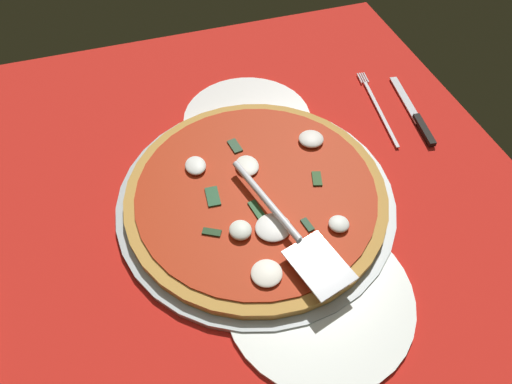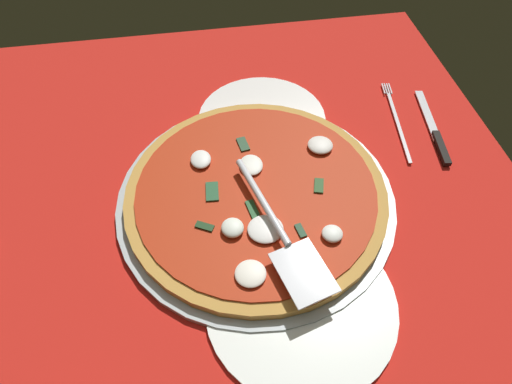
{
  "view_description": "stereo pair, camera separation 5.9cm",
  "coord_description": "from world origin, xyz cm",
  "px_view_note": "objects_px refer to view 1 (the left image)",
  "views": [
    {
      "loc": [
        40.4,
        -8.46,
        53.73
      ],
      "look_at": [
        1.82,
        3.77,
        2.38
      ],
      "focal_mm": 30.48,
      "sensor_mm": 36.0,
      "label": 1
    },
    {
      "loc": [
        41.76,
        -2.75,
        53.73
      ],
      "look_at": [
        1.82,
        3.77,
        2.38
      ],
      "focal_mm": 30.48,
      "sensor_mm": 36.0,
      "label": 2
    }
  ],
  "objects_px": {
    "dinner_plate_left": "(247,119)",
    "place_setting_far": "(396,113)",
    "pizza": "(256,193)",
    "dinner_plate_right": "(319,296)",
    "pizza_server": "(290,229)"
  },
  "relations": [
    {
      "from": "dinner_plate_left",
      "to": "place_setting_far",
      "type": "bearing_deg",
      "value": 76.05
    },
    {
      "from": "place_setting_far",
      "to": "dinner_plate_left",
      "type": "bearing_deg",
      "value": 84.39
    },
    {
      "from": "dinner_plate_left",
      "to": "place_setting_far",
      "type": "relative_size",
      "value": 0.99
    },
    {
      "from": "pizza",
      "to": "dinner_plate_right",
      "type": "bearing_deg",
      "value": 9.52
    },
    {
      "from": "place_setting_far",
      "to": "pizza_server",
      "type": "bearing_deg",
      "value": 133.89
    },
    {
      "from": "dinner_plate_left",
      "to": "dinner_plate_right",
      "type": "distance_m",
      "value": 0.36
    },
    {
      "from": "dinner_plate_left",
      "to": "place_setting_far",
      "type": "distance_m",
      "value": 0.27
    },
    {
      "from": "dinner_plate_left",
      "to": "pizza_server",
      "type": "height_order",
      "value": "pizza_server"
    },
    {
      "from": "dinner_plate_left",
      "to": "pizza",
      "type": "height_order",
      "value": "pizza"
    },
    {
      "from": "dinner_plate_right",
      "to": "pizza_server",
      "type": "height_order",
      "value": "pizza_server"
    },
    {
      "from": "pizza_server",
      "to": "place_setting_far",
      "type": "bearing_deg",
      "value": 109.94
    },
    {
      "from": "pizza_server",
      "to": "dinner_plate_left",
      "type": "bearing_deg",
      "value": 159.88
    },
    {
      "from": "dinner_plate_left",
      "to": "place_setting_far",
      "type": "xyz_separation_m",
      "value": [
        0.07,
        0.26,
        -0.0
      ]
    },
    {
      "from": "pizza",
      "to": "place_setting_far",
      "type": "xyz_separation_m",
      "value": [
        -0.11,
        0.3,
        -0.02
      ]
    },
    {
      "from": "pizza_server",
      "to": "dinner_plate_right",
      "type": "bearing_deg",
      "value": -7.98
    }
  ]
}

